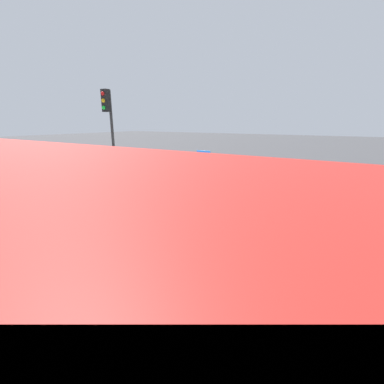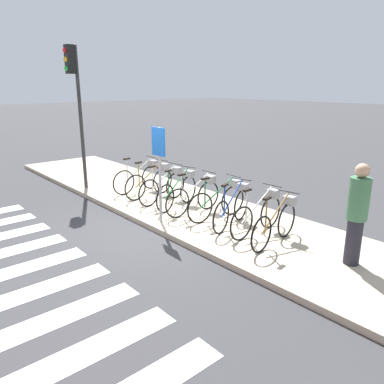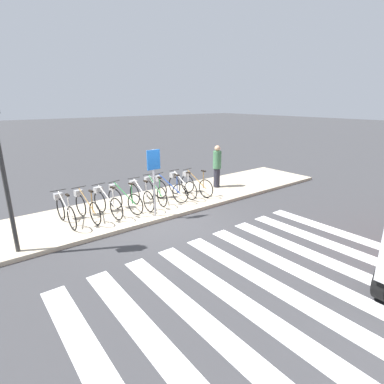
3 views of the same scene
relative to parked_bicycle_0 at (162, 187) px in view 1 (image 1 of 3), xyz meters
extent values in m
plane|color=#38383A|center=(2.46, -1.37, -0.57)|extent=(120.00, 120.00, 0.00)
cube|color=#B7A88E|center=(2.46, 0.09, -0.51)|extent=(16.90, 2.91, 0.12)
torus|color=black|center=(0.02, -0.58, -0.10)|extent=(0.06, 0.70, 0.70)
torus|color=black|center=(-0.02, 0.39, -0.10)|extent=(0.06, 0.70, 0.70)
cylinder|color=beige|center=(0.00, -0.09, 0.19)|extent=(0.07, 0.99, 0.60)
cylinder|color=beige|center=(0.02, -0.44, 0.22)|extent=(0.03, 0.03, 0.63)
cube|color=black|center=(0.02, -0.44, 0.56)|extent=(0.08, 0.20, 0.04)
cylinder|color=#262626|center=(-0.02, 0.39, 0.50)|extent=(0.46, 0.04, 0.02)
cube|color=gray|center=(-0.02, 0.44, 0.30)|extent=(0.25, 0.21, 0.18)
torus|color=black|center=(0.68, -0.61, -0.10)|extent=(0.11, 0.70, 0.70)
torus|color=black|center=(0.58, 0.35, -0.10)|extent=(0.11, 0.70, 0.70)
cylinder|color=olive|center=(0.63, -0.13, 0.19)|extent=(0.13, 0.98, 0.60)
cylinder|color=olive|center=(0.66, -0.48, 0.22)|extent=(0.04, 0.04, 0.63)
cube|color=black|center=(0.66, -0.48, 0.56)|extent=(0.09, 0.21, 0.04)
cylinder|color=#262626|center=(0.58, 0.35, 0.50)|extent=(0.46, 0.07, 0.02)
cube|color=gray|center=(0.57, 0.40, 0.30)|extent=(0.26, 0.22, 0.18)
torus|color=black|center=(1.33, -0.63, -0.10)|extent=(0.14, 0.70, 0.70)
torus|color=black|center=(1.19, 0.32, -0.10)|extent=(0.14, 0.70, 0.70)
cylinder|color=beige|center=(1.26, -0.16, 0.19)|extent=(0.18, 0.98, 0.60)
cylinder|color=beige|center=(1.31, -0.50, 0.22)|extent=(0.04, 0.04, 0.63)
cube|color=black|center=(1.31, -0.50, 0.56)|extent=(0.10, 0.21, 0.04)
cylinder|color=#262626|center=(1.19, 0.32, 0.50)|extent=(0.46, 0.09, 0.02)
cube|color=gray|center=(1.18, 0.37, 0.30)|extent=(0.27, 0.23, 0.18)
torus|color=black|center=(1.98, -0.61, -0.10)|extent=(0.22, 0.69, 0.70)
torus|color=black|center=(1.72, 0.32, -0.10)|extent=(0.22, 0.69, 0.70)
cylinder|color=#267238|center=(1.85, -0.14, 0.19)|extent=(0.30, 0.96, 0.60)
cylinder|color=#267238|center=(1.94, -0.48, 0.22)|extent=(0.04, 0.04, 0.63)
cube|color=black|center=(1.94, -0.48, 0.56)|extent=(0.12, 0.21, 0.04)
cylinder|color=#262626|center=(1.72, 0.32, 0.50)|extent=(0.45, 0.15, 0.02)
cube|color=gray|center=(1.71, 0.37, 0.30)|extent=(0.29, 0.26, 0.18)
torus|color=black|center=(2.46, -0.62, -0.10)|extent=(0.04, 0.70, 0.70)
torus|color=black|center=(2.45, 0.35, -0.10)|extent=(0.04, 0.70, 0.70)
cylinder|color=silver|center=(2.46, -0.14, 0.19)|extent=(0.04, 0.98, 0.60)
cylinder|color=silver|center=(2.46, -0.49, 0.22)|extent=(0.03, 0.03, 0.63)
cube|color=black|center=(2.46, -0.49, 0.56)|extent=(0.07, 0.20, 0.04)
cylinder|color=#262626|center=(2.45, 0.35, 0.50)|extent=(0.46, 0.03, 0.02)
cube|color=gray|center=(2.45, 0.40, 0.30)|extent=(0.24, 0.20, 0.18)
torus|color=black|center=(3.06, -0.47, -0.10)|extent=(0.09, 0.70, 0.70)
torus|color=black|center=(3.13, 0.50, -0.10)|extent=(0.09, 0.70, 0.70)
cylinder|color=#267238|center=(3.10, 0.02, 0.19)|extent=(0.10, 0.98, 0.60)
cylinder|color=#267238|center=(3.07, -0.33, 0.22)|extent=(0.03, 0.03, 0.63)
cube|color=black|center=(3.07, -0.33, 0.56)|extent=(0.08, 0.20, 0.04)
cylinder|color=#262626|center=(3.13, 0.50, 0.50)|extent=(0.46, 0.06, 0.02)
cube|color=gray|center=(3.13, 0.55, 0.30)|extent=(0.25, 0.22, 0.18)
torus|color=black|center=(3.78, -0.54, -0.10)|extent=(0.24, 0.68, 0.70)
torus|color=black|center=(3.50, 0.39, -0.10)|extent=(0.24, 0.68, 0.70)
cylinder|color=navy|center=(3.64, -0.08, 0.19)|extent=(0.32, 0.95, 0.60)
cylinder|color=navy|center=(3.74, -0.41, 0.22)|extent=(0.04, 0.04, 0.63)
cube|color=black|center=(3.74, -0.41, 0.56)|extent=(0.13, 0.21, 0.04)
cylinder|color=#262626|center=(3.50, 0.39, 0.50)|extent=(0.45, 0.16, 0.02)
cube|color=gray|center=(3.48, 0.43, 0.30)|extent=(0.29, 0.26, 0.18)
torus|color=black|center=(4.29, -0.48, -0.10)|extent=(0.07, 0.70, 0.70)
torus|color=black|center=(4.24, 0.48, -0.10)|extent=(0.07, 0.70, 0.70)
cylinder|color=silver|center=(4.27, 0.00, 0.19)|extent=(0.08, 0.99, 0.60)
cylinder|color=silver|center=(4.28, -0.35, 0.22)|extent=(0.03, 0.03, 0.63)
cube|color=black|center=(4.28, -0.35, 0.56)|extent=(0.08, 0.20, 0.04)
cylinder|color=#262626|center=(4.24, 0.48, 0.50)|extent=(0.46, 0.05, 0.02)
cube|color=gray|center=(4.24, 0.53, 0.30)|extent=(0.25, 0.21, 0.18)
torus|color=black|center=(4.90, -0.63, -0.10)|extent=(0.14, 0.70, 0.70)
torus|color=black|center=(4.76, 0.33, -0.10)|extent=(0.14, 0.70, 0.70)
cylinder|color=olive|center=(4.83, -0.15, 0.19)|extent=(0.17, 0.98, 0.60)
cylinder|color=olive|center=(4.88, -0.50, 0.22)|extent=(0.04, 0.04, 0.63)
cube|color=black|center=(4.88, -0.50, 0.56)|extent=(0.10, 0.21, 0.04)
cylinder|color=#262626|center=(4.76, 0.33, 0.50)|extent=(0.46, 0.09, 0.02)
cube|color=gray|center=(4.75, 0.38, 0.30)|extent=(0.27, 0.23, 0.18)
cylinder|color=#23232D|center=(6.20, 0.20, -0.05)|extent=(0.26, 0.26, 0.81)
cylinder|color=#3F724C|center=(6.20, 0.20, 0.72)|extent=(0.34, 0.34, 0.72)
sphere|color=tan|center=(6.20, 0.20, 1.19)|extent=(0.23, 0.23, 0.23)
cylinder|color=#2D2D2D|center=(-1.42, -1.02, 1.55)|extent=(0.10, 0.10, 4.00)
cube|color=black|center=(-1.42, -1.20, 3.18)|extent=(0.24, 0.20, 0.75)
sphere|color=red|center=(-1.42, -1.30, 3.40)|extent=(0.14, 0.14, 0.14)
sphere|color=gold|center=(-1.42, -1.30, 3.17)|extent=(0.14, 0.14, 0.14)
sphere|color=green|center=(-1.42, -1.30, 2.94)|extent=(0.14, 0.14, 0.14)
cylinder|color=#99999E|center=(2.42, -1.07, 0.61)|extent=(0.06, 0.06, 2.11)
cube|color=#1959B2|center=(2.42, -1.09, 1.36)|extent=(0.44, 0.03, 0.60)
camera|label=1|loc=(6.08, -7.64, 2.47)|focal=24.00mm
camera|label=2|loc=(8.83, -5.71, 2.52)|focal=35.00mm
camera|label=3|loc=(-2.09, -8.78, 3.06)|focal=28.00mm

